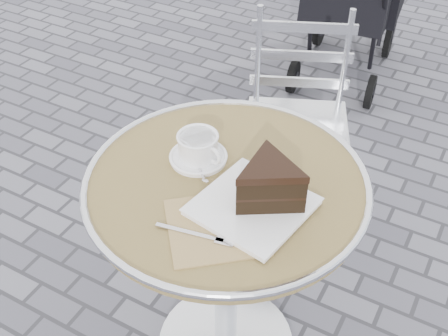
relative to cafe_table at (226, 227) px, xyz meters
The scene contains 4 objects.
cafe_table is the anchor object (origin of this frame).
cappuccino_set 0.23m from the cafe_table, 159.55° to the left, with size 0.15×0.16×0.08m.
cake_plate_set 0.26m from the cafe_table, 19.09° to the right, with size 0.34×0.38×0.13m.
bistro_chair 0.77m from the cafe_table, 98.17° to the left, with size 0.49×0.49×0.83m.
Camera 1 is at (0.50, -0.92, 1.65)m, focal length 45.00 mm.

